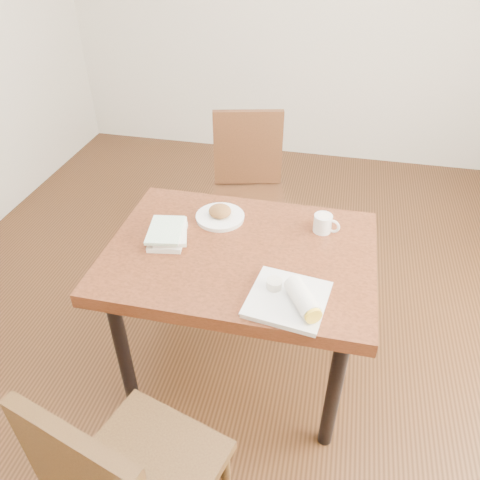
% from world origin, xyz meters
% --- Properties ---
extents(ground, '(4.00, 5.00, 0.01)m').
position_xyz_m(ground, '(0.00, 0.00, -0.01)').
color(ground, '#472814').
rests_on(ground, ground).
extents(room_walls, '(4.02, 5.02, 2.80)m').
position_xyz_m(room_walls, '(0.00, 0.00, 1.63)').
color(room_walls, beige).
rests_on(room_walls, ground).
extents(table, '(1.09, 0.80, 0.75)m').
position_xyz_m(table, '(0.00, 0.00, 0.66)').
color(table, brown).
rests_on(table, ground).
extents(chair_far, '(0.51, 0.51, 0.95)m').
position_xyz_m(chair_far, '(-0.15, 0.88, 0.55)').
color(chair_far, '#492815').
rests_on(chair_far, ground).
extents(plate_scone, '(0.22, 0.22, 0.07)m').
position_xyz_m(plate_scone, '(-0.14, 0.20, 0.77)').
color(plate_scone, white).
rests_on(plate_scone, table).
extents(coffee_mug, '(0.11, 0.08, 0.08)m').
position_xyz_m(coffee_mug, '(0.32, 0.21, 0.79)').
color(coffee_mug, white).
rests_on(coffee_mug, table).
extents(plate_burrito, '(0.31, 0.31, 0.09)m').
position_xyz_m(plate_burrito, '(0.25, -0.27, 0.78)').
color(plate_burrito, white).
rests_on(plate_burrito, table).
extents(book_stack, '(0.19, 0.24, 0.05)m').
position_xyz_m(book_stack, '(-0.31, 0.01, 0.78)').
color(book_stack, white).
rests_on(book_stack, table).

